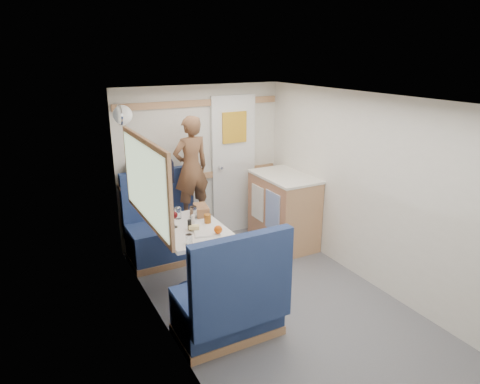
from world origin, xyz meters
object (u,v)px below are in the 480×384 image
beer_glass (208,219)px  orange_fruit (218,230)px  dome_light (123,115)px  galley_counter (283,210)px  cheese_block (194,227)px  tumbler_left (189,240)px  person (191,168)px  tray (206,230)px  dinette_table (192,241)px  tumbler_right (193,212)px  bread_loaf (201,210)px  bench_far (165,235)px  bench_near (230,307)px  tumbler_mid (178,213)px  pepper_grinder (190,225)px  salt_grinder (193,219)px  duffel_bag (151,172)px  wine_glass (174,216)px

beer_glass → orange_fruit: bearing=-94.2°
dome_light → galley_counter: bearing=-9.2°
cheese_block → tumbler_left: 0.32m
person → tray: person is taller
dinette_table → tumbler_right: (0.12, 0.22, 0.22)m
galley_counter → bread_loaf: bearing=-167.3°
bench_far → bench_near: (0.00, -1.73, 0.00)m
tumbler_mid → pepper_grinder: bearing=-90.6°
bench_near → bread_loaf: size_ratio=4.34×
bench_far → galley_counter: bench_far is taller
bench_far → bread_loaf: 0.79m
orange_fruit → tumbler_right: bearing=94.0°
person → orange_fruit: (-0.21, -1.20, -0.29)m
galley_counter → salt_grinder: bearing=-161.4°
person → tumbler_right: (-0.25, -0.66, -0.29)m
dome_light → tumbler_left: size_ratio=1.99×
bench_far → galley_counter: size_ratio=1.14×
orange_fruit → salt_grinder: bearing=104.2°
bench_near → tumbler_mid: (-0.03, 1.15, 0.48)m
dome_light → galley_counter: (1.86, -0.30, -1.28)m
tray → cheese_block: (-0.10, 0.06, 0.03)m
dinette_table → orange_fruit: 0.40m
cheese_block → tray: bearing=-31.0°
beer_glass → galley_counter: bearing=23.5°
dome_light → cheese_block: bearing=-68.1°
duffel_bag → tray: duffel_bag is taller
tumbler_mid → tumbler_right: tumbler_right is taller
wine_glass → tumbler_right: bearing=30.1°
orange_fruit → tumbler_left: size_ratio=0.80×
beer_glass → bench_near: bearing=-101.6°
bench_near → salt_grinder: (0.06, 0.94, 0.47)m
tray → bread_loaf: bearing=73.1°
dinette_table → galley_counter: 1.57m
tray → salt_grinder: (-0.04, 0.24, 0.04)m
tumbler_left → tumbler_mid: (0.13, 0.66, 0.01)m
bench_near → duffel_bag: 2.11m
cheese_block → beer_glass: 0.20m
galley_counter → tumbler_right: size_ratio=7.49×
person → bread_loaf: bearing=69.9°
tray → tumbler_left: size_ratio=3.13×
cheese_block → tumbler_right: tumbler_right is taller
galley_counter → tumbler_mid: size_ratio=7.77×
dome_light → tumbler_right: 1.26m
dome_light → salt_grinder: (0.45, -0.77, -0.98)m
bench_far → galley_counter: (1.47, -0.31, 0.17)m
beer_glass → person: bearing=78.0°
dome_light → orange_fruit: bearing=-64.8°
salt_grinder → bread_loaf: 0.26m
bench_near → tray: 0.83m
tray → tumbler_mid: tumbler_mid is taller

